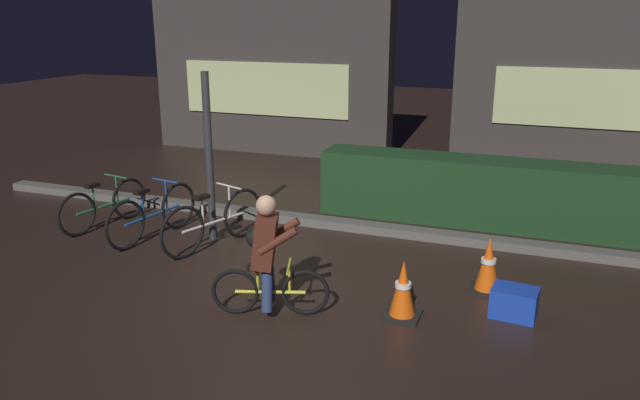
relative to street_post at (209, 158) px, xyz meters
The scene contains 13 objects.
ground_plane 2.26m from the street_post, 37.48° to the right, with size 40.00×40.00×0.00m, color black.
sidewalk_curb 2.13m from the street_post, 32.58° to the left, with size 12.00×0.24×0.12m, color #56544F.
hedge_row 3.92m from the street_post, 29.45° to the left, with size 4.80×0.70×0.95m, color #19381C.
storefront_left 5.67m from the street_post, 106.76° to the left, with size 5.32×0.54×4.72m.
storefront_right 7.87m from the street_post, 50.57° to the left, with size 5.42×0.54×4.84m.
street_post is the anchor object (origin of this frame).
parked_bike_leftmost 1.86m from the street_post, behind, with size 0.46×1.49×0.70m.
parked_bike_left_mid 1.11m from the street_post, 160.84° to the right, with size 0.46×1.62×0.75m.
parked_bike_center_left 0.82m from the street_post, 55.71° to the right, with size 0.61×1.60×0.77m.
traffic_cone_near 3.29m from the street_post, 24.12° to the right, with size 0.36×0.36×0.60m.
traffic_cone_far 3.74m from the street_post, ahead, with size 0.36×0.36×0.62m.
blue_crate 4.16m from the street_post, 12.85° to the right, with size 0.44×0.32×0.30m, color #193DB7.
cyclist 2.39m from the street_post, 46.33° to the right, with size 1.14×0.50×1.25m.
Camera 1 is at (2.52, -5.58, 2.89)m, focal length 34.47 mm.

